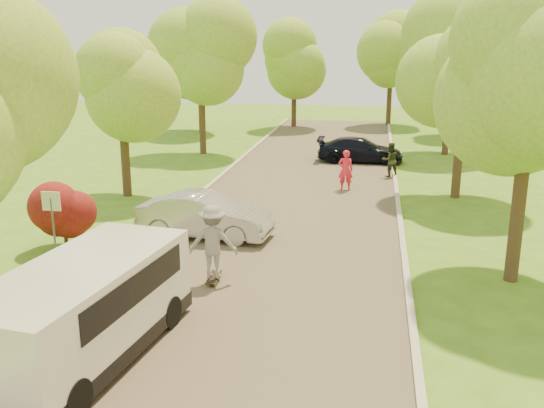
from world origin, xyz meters
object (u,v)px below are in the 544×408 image
Objects in this scene: street_sign at (52,213)px; skateboarder at (213,242)px; minivan at (85,309)px; dark_sedan at (360,150)px; silver_sedan at (205,216)px; person_olive at (390,160)px; person_striped at (345,170)px; longboard at (214,277)px.

skateboarder is (4.76, -0.43, -0.44)m from street_sign.
minivan reaches higher than dark_sedan.
person_olive is (6.10, 10.28, 0.09)m from silver_sedan.
street_sign is 18.79m from dark_sedan.
street_sign is at bearing 132.09° from minivan.
person_striped reaches higher than silver_sedan.
longboard is (1.26, -3.66, -0.61)m from silver_sedan.
dark_sedan is at bearing 85.02° from minivan.
silver_sedan is 2.50× the size of person_striped.
minivan reaches higher than person_olive.
dark_sedan is 17.68m from skateboarder.
street_sign reaches higher than person_olive.
dark_sedan is 17.68m from longboard.
person_striped reaches higher than dark_sedan.
silver_sedan is 11.95m from person_olive.
minivan is (3.31, -4.79, -0.49)m from street_sign.
silver_sedan is (0.19, 8.03, -0.35)m from minivan.
street_sign reaches higher than minivan.
person_striped is 1.07× the size of person_olive.
longboard is at bearing -155.12° from silver_sedan.
street_sign is 13.04m from person_striped.
skateboarder is (1.45, 4.36, 0.05)m from minivan.
minivan is 2.86× the size of skateboarder.
longboard is at bearing 79.09° from minivan.
skateboarder reaches higher than silver_sedan.
dark_sedan is 6.42m from person_striped.
person_olive is (6.29, 18.31, -0.26)m from minivan.
skateboarder is (1.26, -3.66, 0.40)m from silver_sedan.
minivan is at bearing 167.17° from dark_sedan.
person_olive is at bearing -129.01° from person_striped.
dark_sedan is 3.73m from person_olive.
skateboarder is 14.77m from person_olive.
silver_sedan is 4.20× the size of longboard.
longboard is 0.64× the size of person_olive.
minivan is 19.36m from person_olive.
skateboarder reaches higher than dark_sedan.
silver_sedan is 0.98× the size of dark_sedan.
skateboarder is 11.34m from person_striped.
person_olive is at bearing -24.72° from silver_sedan.
street_sign is 1.24× the size of person_striped.
person_striped is (2.91, 10.95, -0.25)m from skateboarder.
street_sign is 4.80m from skateboarder.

